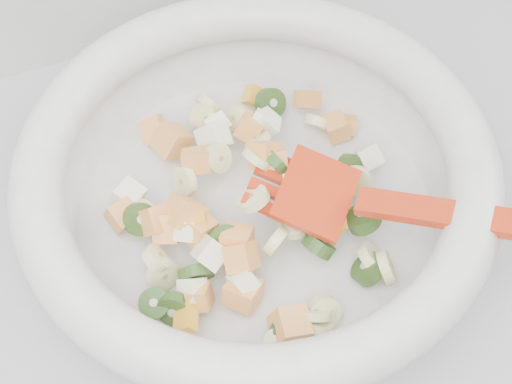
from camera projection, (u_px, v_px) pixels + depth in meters
name	position (u px, v px, depth m)	size (l,w,h in m)	color
mixing_bowl	(256.00, 186.00, 0.61)	(0.41, 0.39, 0.12)	silver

